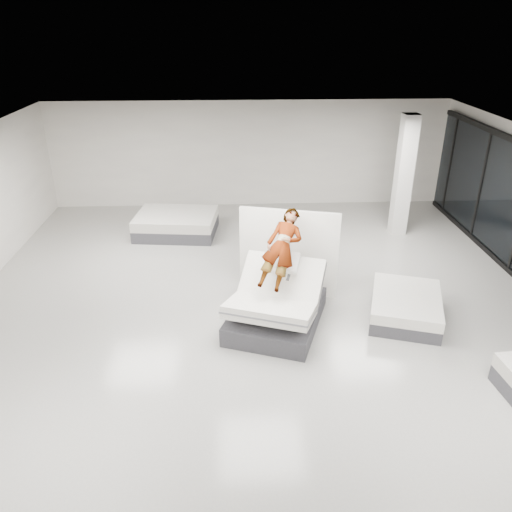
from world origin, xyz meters
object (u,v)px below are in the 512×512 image
column (404,176)px  divider_panel (288,253)px  remote (288,277)px  person (282,258)px  hero_bed (277,306)px  flat_bed_right_far (406,306)px  flat_bed_left_far (176,224)px

column → divider_panel: bearing=-136.5°
divider_panel → remote: bearing=-81.5°
person → remote: bearing=-57.8°
hero_bed → flat_bed_right_far: (2.56, 0.14, -0.16)m
flat_bed_right_far → column: (1.15, 4.29, 1.36)m
flat_bed_right_far → column: column is taller
flat_bed_left_far → flat_bed_right_far: bearing=-42.3°
remote → column: 5.76m
person → flat_bed_left_far: person is taller
hero_bed → divider_panel: 1.39m
hero_bed → column: size_ratio=0.78×
divider_panel → flat_bed_left_far: (-2.69, 3.37, -0.65)m
hero_bed → person: 0.93m
remote → column: size_ratio=0.04×
divider_panel → column: size_ratio=0.65×
person → column: column is taller
remote → flat_bed_left_far: (-2.54, 4.71, -0.78)m
hero_bed → flat_bed_right_far: 2.57m
hero_bed → remote: 0.71m
hero_bed → column: bearing=50.0°
person → column: size_ratio=0.53×
hero_bed → flat_bed_right_far: hero_bed is taller
person → remote: 0.46m
remote → flat_bed_right_far: 2.52m
remote → flat_bed_right_far: remote is taller
hero_bed → remote: hero_bed is taller
hero_bed → person: bearing=70.4°
divider_panel → flat_bed_right_far: divider_panel is taller
hero_bed → remote: size_ratio=17.82×
remote → flat_bed_left_far: bearing=138.0°
flat_bed_left_far → column: 6.20m
hero_bed → flat_bed_left_far: hero_bed is taller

